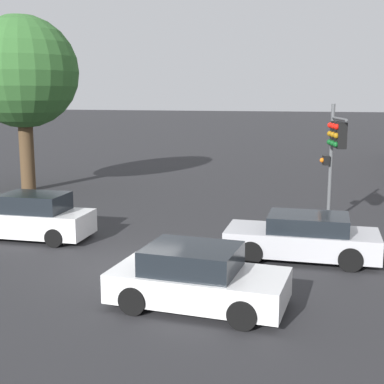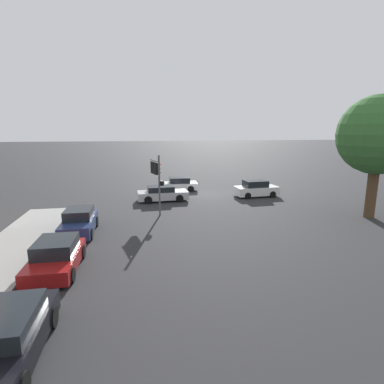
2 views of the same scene
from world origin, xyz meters
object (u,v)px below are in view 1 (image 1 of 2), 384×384
traffic_signal (335,142)px  crossing_car_2 (197,278)px  street_tree (22,73)px  crossing_car_0 (303,238)px  crossing_car_1 (32,218)px

traffic_signal → crossing_car_2: traffic_signal is taller
street_tree → crossing_car_2: bearing=-45.0°
traffic_signal → crossing_car_0: 4.76m
crossing_car_0 → crossing_car_2: crossing_car_2 is taller
crossing_car_1 → crossing_car_0: bearing=178.2°
crossing_car_0 → street_tree: bearing=-30.9°
traffic_signal → crossing_car_0: bearing=66.0°
crossing_car_0 → crossing_car_2: 4.83m
traffic_signal → crossing_car_1: (-9.77, -4.13, -2.45)m
traffic_signal → crossing_car_0: size_ratio=1.00×
crossing_car_0 → crossing_car_1: bearing=-0.8°
traffic_signal → crossing_car_1: 10.89m
crossing_car_1 → traffic_signal: bearing=-159.9°
street_tree → crossing_car_2: street_tree is taller
street_tree → crossing_car_1: street_tree is taller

